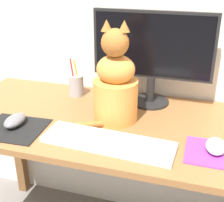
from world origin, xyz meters
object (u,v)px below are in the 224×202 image
object	(u,v)px
computer_mouse_right	(216,146)
pen_cup	(76,85)
keyboard	(108,142)
cat	(115,85)
computer_mouse_left	(15,121)
monitor	(152,52)

from	to	relation	value
computer_mouse_right	pen_cup	distance (m)	0.70
keyboard	cat	size ratio (longest dim) A/B	1.19
computer_mouse_left	pen_cup	size ratio (longest dim) A/B	0.63
monitor	computer_mouse_right	size ratio (longest dim) A/B	4.95
monitor	keyboard	distance (m)	0.45
keyboard	cat	bearing A→B (deg)	101.96
computer_mouse_right	cat	world-z (taller)	cat
keyboard	cat	distance (m)	0.23
computer_mouse_left	pen_cup	bearing A→B (deg)	72.66
keyboard	computer_mouse_left	distance (m)	0.38
pen_cup	monitor	bearing A→B (deg)	2.36
monitor	computer_mouse_right	bearing A→B (deg)	-49.12
keyboard	cat	xyz separation A→B (m)	(-0.03, 0.19, 0.13)
keyboard	computer_mouse_right	size ratio (longest dim) A/B	4.55
monitor	keyboard	xyz separation A→B (m)	(-0.07, -0.39, -0.22)
cat	pen_cup	size ratio (longest dim) A/B	2.20
monitor	cat	world-z (taller)	monitor
pen_cup	cat	bearing A→B (deg)	-37.07
monitor	computer_mouse_left	distance (m)	0.62
computer_mouse_right	keyboard	bearing A→B (deg)	-169.90
keyboard	pen_cup	size ratio (longest dim) A/B	2.62
computer_mouse_right	cat	distance (m)	0.42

